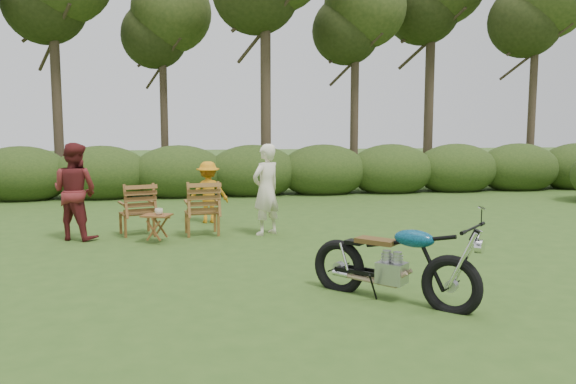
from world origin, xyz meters
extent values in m
plane|color=#2F4D19|center=(0.00, 0.00, 0.00)|extent=(80.00, 80.00, 0.00)
cylinder|color=#362B1D|center=(-5.50, 11.10, 3.60)|extent=(0.28, 0.28, 7.20)
cylinder|color=#362B1D|center=(-2.50, 12.20, 3.15)|extent=(0.24, 0.24, 6.30)
sphere|color=#293915|center=(-2.50, 12.20, 5.11)|extent=(2.52, 2.52, 2.52)
cylinder|color=#362B1D|center=(0.50, 10.00, 3.83)|extent=(0.30, 0.30, 7.65)
cylinder|color=#362B1D|center=(3.50, 11.10, 3.24)|extent=(0.26, 0.26, 6.48)
sphere|color=#293915|center=(3.50, 11.10, 5.26)|extent=(2.59, 2.59, 2.59)
cylinder|color=#362B1D|center=(6.50, 12.20, 3.96)|extent=(0.32, 0.32, 7.92)
cylinder|color=#362B1D|center=(9.00, 10.00, 3.42)|extent=(0.24, 0.24, 6.84)
sphere|color=#293915|center=(9.00, 10.00, 5.55)|extent=(2.74, 2.74, 2.74)
ellipsoid|color=#213513|center=(-6.00, 9.00, 0.63)|extent=(2.52, 1.68, 1.51)
ellipsoid|color=#213513|center=(-4.00, 9.00, 0.63)|extent=(2.52, 1.68, 1.51)
ellipsoid|color=#213513|center=(-2.00, 9.00, 0.63)|extent=(2.52, 1.68, 1.51)
ellipsoid|color=#213513|center=(0.00, 9.00, 0.63)|extent=(2.52, 1.68, 1.51)
ellipsoid|color=#213513|center=(2.00, 9.00, 0.63)|extent=(2.52, 1.68, 1.51)
ellipsoid|color=#213513|center=(4.00, 9.00, 0.63)|extent=(2.52, 1.68, 1.51)
ellipsoid|color=#213513|center=(6.00, 9.00, 0.63)|extent=(2.52, 1.68, 1.51)
ellipsoid|color=#213513|center=(8.00, 9.00, 0.63)|extent=(2.52, 1.68, 1.51)
imported|color=beige|center=(-2.20, 2.83, 0.52)|extent=(0.15, 0.15, 0.10)
imported|color=#F0E2C5|center=(-0.39, 3.24, 0.00)|extent=(0.69, 0.65, 1.59)
imported|color=maroon|center=(-3.59, 3.37, 0.00)|extent=(0.98, 0.89, 1.62)
imported|color=orange|center=(-1.35, 4.66, 0.00)|extent=(0.82, 0.51, 1.21)
camera|label=1|loc=(-1.66, -6.36, 1.88)|focal=35.00mm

